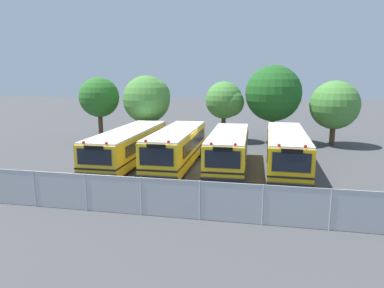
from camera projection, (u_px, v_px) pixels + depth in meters
ground_plane at (204, 167)px, 23.86m from camera, size 160.00×160.00×0.00m
school_bus_0 at (129, 144)px, 24.87m from camera, size 2.74×11.28×2.55m
school_bus_1 at (177, 146)px, 23.75m from camera, size 2.52×9.96×2.73m
school_bus_2 at (229, 149)px, 23.12m from camera, size 2.63×9.47×2.65m
school_bus_3 at (286, 150)px, 22.64m from camera, size 2.60×10.48×2.74m
tree_0 at (99, 98)px, 32.60m from camera, size 3.77×3.77×6.17m
tree_1 at (148, 98)px, 31.73m from camera, size 4.40×4.37×6.33m
tree_2 at (226, 101)px, 32.67m from camera, size 3.70×3.54×5.77m
tree_3 at (273, 94)px, 31.89m from camera, size 5.18×5.18×7.27m
tree_4 at (335, 105)px, 30.91m from camera, size 4.35×4.35×5.87m
chainlink_fence at (170, 198)px, 15.08m from camera, size 18.74×0.07×1.78m
traffic_cone at (157, 199)px, 16.55m from camera, size 0.51×0.51×0.67m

